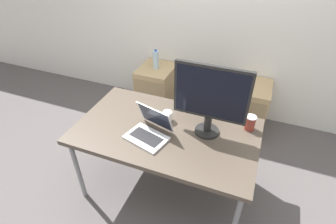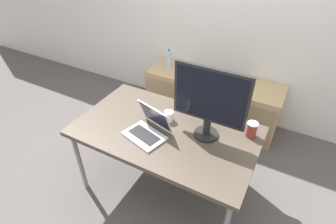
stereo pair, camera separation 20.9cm
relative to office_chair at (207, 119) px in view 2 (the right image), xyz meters
name	(u,v)px [view 2 (the right image)]	position (x,y,z in m)	size (l,w,h in m)	color
ground_plane	(166,186)	(-0.12, -0.69, -0.41)	(14.00, 14.00, 0.00)	#514C4C
wall_back	(231,12)	(-0.12, 0.81, 0.89)	(10.00, 0.05, 2.60)	silver
desk	(166,134)	(-0.12, -0.69, 0.27)	(1.49, 0.87, 0.73)	#473D33
office_chair	(207,119)	(0.00, 0.00, 0.00)	(0.56, 0.59, 1.08)	#232326
cabinet_left	(169,88)	(-0.75, 0.53, -0.11)	(0.43, 0.50, 0.60)	tan
cabinet_right	(260,113)	(0.46, 0.53, -0.11)	(0.43, 0.50, 0.60)	tan
water_bottle	(169,59)	(-0.75, 0.53, 0.31)	(0.08, 0.08, 0.25)	silver
laptop_center	(148,129)	(-0.22, -0.80, 0.37)	(0.37, 0.36, 0.23)	silver
monitor	(210,101)	(0.20, -0.60, 0.65)	(0.57, 0.20, 0.59)	black
coffee_cup_white	(169,116)	(-0.16, -0.57, 0.37)	(0.08, 0.08, 0.09)	white
coffee_cup_brown	(252,129)	(0.51, -0.43, 0.39)	(0.09, 0.09, 0.13)	maroon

